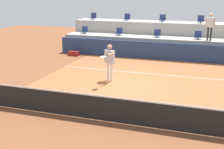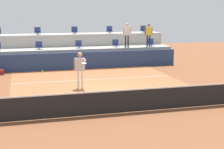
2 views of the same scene
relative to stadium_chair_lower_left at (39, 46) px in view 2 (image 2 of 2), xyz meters
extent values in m
plane|color=brown|center=(2.69, -7.23, -1.46)|extent=(40.00, 40.00, 0.00)
cube|color=#A36038|center=(2.69, -6.23, -1.46)|extent=(9.00, 10.00, 0.01)
cube|color=silver|center=(2.69, -4.83, -1.46)|extent=(9.00, 0.06, 0.00)
cube|color=black|center=(2.69, -11.23, -1.01)|extent=(10.40, 0.01, 0.87)
cube|color=white|center=(2.69, -11.23, -0.57)|extent=(10.40, 0.02, 0.05)
cube|color=navy|center=(2.69, -1.23, -0.91)|extent=(13.00, 0.16, 1.10)
cube|color=#ADAAA3|center=(2.69, 0.07, -0.84)|extent=(13.00, 1.80, 1.25)
cube|color=#ADAAA3|center=(2.69, 1.87, -0.41)|extent=(13.00, 1.80, 2.10)
cylinder|color=#2D2D33|center=(0.00, -0.08, -0.16)|extent=(0.08, 0.08, 0.10)
cube|color=navy|center=(0.00, -0.08, -0.09)|extent=(0.44, 0.40, 0.04)
cube|color=navy|center=(0.00, 0.10, 0.12)|extent=(0.44, 0.04, 0.38)
cylinder|color=#2D2D33|center=(2.68, -0.08, -0.16)|extent=(0.08, 0.08, 0.10)
cube|color=navy|center=(2.68, -0.08, -0.09)|extent=(0.44, 0.40, 0.04)
cube|color=navy|center=(2.68, 0.10, 0.12)|extent=(0.44, 0.04, 0.38)
cylinder|color=#2D2D33|center=(5.32, -0.08, -0.16)|extent=(0.08, 0.08, 0.10)
cube|color=navy|center=(5.32, -0.08, -0.09)|extent=(0.44, 0.40, 0.04)
cube|color=navy|center=(5.32, 0.10, 0.12)|extent=(0.44, 0.04, 0.38)
cylinder|color=#2D2D33|center=(7.99, -0.08, -0.16)|extent=(0.08, 0.08, 0.10)
cube|color=navy|center=(7.99, -0.08, -0.09)|extent=(0.44, 0.40, 0.04)
cube|color=navy|center=(7.99, 0.10, 0.12)|extent=(0.44, 0.04, 0.38)
cylinder|color=#2D2D33|center=(0.05, 1.72, 0.69)|extent=(0.08, 0.08, 0.10)
cube|color=navy|center=(0.05, 1.72, 0.76)|extent=(0.44, 0.40, 0.04)
cube|color=navy|center=(0.05, 1.90, 0.97)|extent=(0.44, 0.04, 0.38)
cylinder|color=#2D2D33|center=(2.70, 1.72, 0.69)|extent=(0.08, 0.08, 0.10)
cube|color=navy|center=(2.70, 1.72, 0.76)|extent=(0.44, 0.40, 0.04)
cube|color=navy|center=(2.70, 1.90, 0.97)|extent=(0.44, 0.04, 0.38)
cylinder|color=#2D2D33|center=(5.35, 1.72, 0.69)|extent=(0.08, 0.08, 0.10)
cube|color=navy|center=(5.35, 1.72, 0.76)|extent=(0.44, 0.40, 0.04)
cube|color=navy|center=(5.35, 1.90, 0.97)|extent=(0.44, 0.04, 0.38)
cylinder|color=#2D2D33|center=(8.06, 1.72, 0.69)|extent=(0.08, 0.08, 0.10)
cube|color=navy|center=(8.06, 1.72, 0.76)|extent=(0.44, 0.40, 0.04)
cube|color=navy|center=(8.06, 1.90, 0.97)|extent=(0.44, 0.04, 0.38)
cylinder|color=white|center=(1.49, -6.64, -1.02)|extent=(0.13, 0.13, 0.88)
cylinder|color=white|center=(1.68, -6.69, -1.02)|extent=(0.13, 0.13, 0.88)
cube|color=#B2B2B7|center=(1.59, -6.66, -0.27)|extent=(0.51, 0.30, 0.63)
sphere|color=#A87A5B|center=(1.59, -6.66, 0.21)|extent=(0.29, 0.29, 0.24)
cylinder|color=#A87A5B|center=(1.32, -6.59, -0.25)|extent=(0.09, 0.09, 0.59)
cylinder|color=#A87A5B|center=(1.78, -7.01, -0.05)|extent=(0.21, 0.56, 0.07)
cylinder|color=black|center=(1.68, -7.37, -0.05)|extent=(0.10, 0.26, 0.04)
ellipsoid|color=silver|center=(1.61, -7.64, -0.05)|extent=(0.33, 0.38, 0.03)
cylinder|color=#2D2D33|center=(5.92, -0.37, 0.20)|extent=(0.13, 0.13, 0.83)
cylinder|color=#2D2D33|center=(6.11, -0.40, 0.20)|extent=(0.13, 0.13, 0.83)
cube|color=white|center=(6.02, -0.38, 0.90)|extent=(0.47, 0.25, 0.59)
sphere|color=beige|center=(6.02, -0.38, 1.35)|extent=(0.26, 0.26, 0.22)
cylinder|color=beige|center=(5.76, -0.34, 0.92)|extent=(0.08, 0.08, 0.55)
cylinder|color=beige|center=(6.27, -0.43, 0.92)|extent=(0.08, 0.08, 0.55)
cylinder|color=navy|center=(7.53, -0.38, 0.18)|extent=(0.12, 0.12, 0.80)
cylinder|color=navy|center=(7.72, -0.39, 0.18)|extent=(0.12, 0.12, 0.80)
cube|color=yellow|center=(7.62, -0.38, 0.87)|extent=(0.45, 0.22, 0.57)
sphere|color=#846047|center=(7.62, -0.38, 1.30)|extent=(0.23, 0.23, 0.22)
cylinder|color=#846047|center=(7.37, -0.36, 0.88)|extent=(0.08, 0.08, 0.53)
cylinder|color=#846047|center=(7.87, -0.41, 0.88)|extent=(0.08, 0.08, 0.53)
sphere|color=#CCE033|center=(-0.35, -8.27, -0.22)|extent=(0.07, 0.07, 0.07)
camera|label=1|loc=(6.16, -19.97, 2.81)|focal=47.89mm
camera|label=2|loc=(-1.27, -23.20, 2.45)|focal=54.92mm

